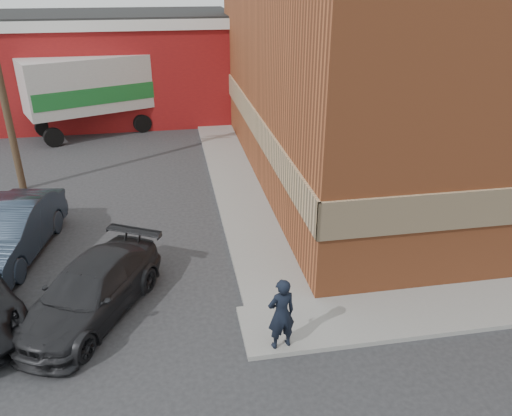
{
  "coord_description": "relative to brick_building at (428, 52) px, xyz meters",
  "views": [
    {
      "loc": [
        -1.78,
        -9.94,
        7.55
      ],
      "look_at": [
        0.49,
        2.79,
        1.42
      ],
      "focal_mm": 35.0,
      "sensor_mm": 36.0,
      "label": 1
    }
  ],
  "objects": [
    {
      "name": "ground",
      "position": [
        -8.5,
        -9.0,
        -4.68
      ],
      "size": [
        90.0,
        90.0,
        0.0
      ],
      "primitive_type": "plane",
      "color": "#28282B",
      "rests_on": "ground"
    },
    {
      "name": "sidewalk_west",
      "position": [
        -7.9,
        0.0,
        -4.62
      ],
      "size": [
        1.8,
        18.0,
        0.12
      ],
      "primitive_type": "cube",
      "color": "gray",
      "rests_on": "ground"
    },
    {
      "name": "box_truck",
      "position": [
        -13.39,
        7.3,
        -2.45
      ],
      "size": [
        8.14,
        5.18,
        3.88
      ],
      "rotation": [
        0.0,
        0.0,
        0.4
      ],
      "color": "beige",
      "rests_on": "ground"
    },
    {
      "name": "sedan",
      "position": [
        -15.05,
        -5.24,
        -3.88
      ],
      "size": [
        2.46,
        5.08,
        1.6
      ],
      "primitive_type": "imported",
      "rotation": [
        0.0,
        0.0,
        -0.16
      ],
      "color": "#283343",
      "rests_on": "ground"
    },
    {
      "name": "brick_building",
      "position": [
        0.0,
        0.0,
        0.0
      ],
      "size": [
        14.25,
        18.25,
        9.36
      ],
      "color": "#A6512A",
      "rests_on": "ground"
    },
    {
      "name": "man",
      "position": [
        -8.23,
        -10.55,
        -3.71
      ],
      "size": [
        0.69,
        0.52,
        1.71
      ],
      "primitive_type": "imported",
      "rotation": [
        0.0,
        0.0,
        3.34
      ],
      "color": "black",
      "rests_on": "sidewalk_south"
    },
    {
      "name": "warehouse",
      "position": [
        -14.5,
        11.0,
        -1.87
      ],
      "size": [
        16.3,
        8.3,
        5.6
      ],
      "color": "maroon",
      "rests_on": "ground"
    },
    {
      "name": "suv_b",
      "position": [
        -12.44,
        -8.5,
        -4.02
      ],
      "size": [
        3.77,
        4.88,
        1.32
      ],
      "primitive_type": "imported",
      "rotation": [
        0.0,
        0.0,
        -0.49
      ],
      "color": "black",
      "rests_on": "ground"
    }
  ]
}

